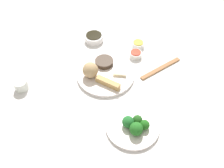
{
  "coord_description": "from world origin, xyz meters",
  "views": [
    {
      "loc": [
        -0.17,
        0.81,
        0.9
      ],
      "look_at": [
        -0.06,
        0.07,
        0.06
      ],
      "focal_mm": 41.04,
      "sensor_mm": 36.0,
      "label": 1
    }
  ],
  "objects_px": {
    "teacup": "(21,85)",
    "chopsticks_pair": "(161,68)",
    "main_plate": "(106,75)",
    "sauce_ramekin_hot_mustard": "(138,45)",
    "sauce_ramekin_sweet_and_sour": "(136,55)",
    "soy_sauce_bowl": "(94,38)",
    "broccoli_plate": "(133,126)"
  },
  "relations": [
    {
      "from": "broccoli_plate",
      "to": "teacup",
      "type": "distance_m",
      "value": 0.53
    },
    {
      "from": "soy_sauce_bowl",
      "to": "broccoli_plate",
      "type": "bearing_deg",
      "value": 116.27
    },
    {
      "from": "main_plate",
      "to": "sauce_ramekin_sweet_and_sour",
      "type": "height_order",
      "value": "sauce_ramekin_sweet_and_sour"
    },
    {
      "from": "soy_sauce_bowl",
      "to": "sauce_ramekin_hot_mustard",
      "type": "bearing_deg",
      "value": 175.08
    },
    {
      "from": "broccoli_plate",
      "to": "sauce_ramekin_sweet_and_sour",
      "type": "height_order",
      "value": "sauce_ramekin_sweet_and_sour"
    },
    {
      "from": "sauce_ramekin_hot_mustard",
      "to": "chopsticks_pair",
      "type": "xyz_separation_m",
      "value": [
        -0.12,
        0.15,
        -0.01
      ]
    },
    {
      "from": "sauce_ramekin_hot_mustard",
      "to": "chopsticks_pair",
      "type": "height_order",
      "value": "sauce_ramekin_hot_mustard"
    },
    {
      "from": "chopsticks_pair",
      "to": "teacup",
      "type": "bearing_deg",
      "value": 19.27
    },
    {
      "from": "main_plate",
      "to": "sauce_ramekin_sweet_and_sour",
      "type": "relative_size",
      "value": 4.3
    },
    {
      "from": "sauce_ramekin_hot_mustard",
      "to": "teacup",
      "type": "height_order",
      "value": "teacup"
    },
    {
      "from": "teacup",
      "to": "soy_sauce_bowl",
      "type": "bearing_deg",
      "value": -123.59
    },
    {
      "from": "chopsticks_pair",
      "to": "main_plate",
      "type": "bearing_deg",
      "value": 18.44
    },
    {
      "from": "chopsticks_pair",
      "to": "broccoli_plate",
      "type": "bearing_deg",
      "value": 73.23
    },
    {
      "from": "soy_sauce_bowl",
      "to": "sauce_ramekin_sweet_and_sour",
      "type": "height_order",
      "value": "soy_sauce_bowl"
    },
    {
      "from": "broccoli_plate",
      "to": "soy_sauce_bowl",
      "type": "distance_m",
      "value": 0.58
    },
    {
      "from": "sauce_ramekin_sweet_and_sour",
      "to": "chopsticks_pair",
      "type": "distance_m",
      "value": 0.15
    },
    {
      "from": "broccoli_plate",
      "to": "chopsticks_pair",
      "type": "bearing_deg",
      "value": -106.77
    },
    {
      "from": "main_plate",
      "to": "broccoli_plate",
      "type": "xyz_separation_m",
      "value": [
        -0.15,
        0.26,
        -0.0
      ]
    },
    {
      "from": "soy_sauce_bowl",
      "to": "teacup",
      "type": "bearing_deg",
      "value": 56.41
    },
    {
      "from": "sauce_ramekin_hot_mustard",
      "to": "teacup",
      "type": "xyz_separation_m",
      "value": [
        0.5,
        0.37,
        0.01
      ]
    },
    {
      "from": "broccoli_plate",
      "to": "sauce_ramekin_hot_mustard",
      "type": "distance_m",
      "value": 0.5
    },
    {
      "from": "main_plate",
      "to": "sauce_ramekin_hot_mustard",
      "type": "height_order",
      "value": "sauce_ramekin_hot_mustard"
    },
    {
      "from": "main_plate",
      "to": "teacup",
      "type": "bearing_deg",
      "value": 19.86
    },
    {
      "from": "sauce_ramekin_sweet_and_sour",
      "to": "chopsticks_pair",
      "type": "relative_size",
      "value": 0.26
    },
    {
      "from": "main_plate",
      "to": "sauce_ramekin_sweet_and_sour",
      "type": "bearing_deg",
      "value": -129.19
    },
    {
      "from": "soy_sauce_bowl",
      "to": "sauce_ramekin_hot_mustard",
      "type": "height_order",
      "value": "soy_sauce_bowl"
    },
    {
      "from": "main_plate",
      "to": "chopsticks_pair",
      "type": "bearing_deg",
      "value": -161.56
    },
    {
      "from": "sauce_ramekin_hot_mustard",
      "to": "soy_sauce_bowl",
      "type": "bearing_deg",
      "value": -4.92
    },
    {
      "from": "main_plate",
      "to": "teacup",
      "type": "xyz_separation_m",
      "value": [
        0.36,
        0.13,
        0.01
      ]
    },
    {
      "from": "main_plate",
      "to": "soy_sauce_bowl",
      "type": "height_order",
      "value": "soy_sauce_bowl"
    },
    {
      "from": "teacup",
      "to": "chopsticks_pair",
      "type": "xyz_separation_m",
      "value": [
        -0.62,
        -0.22,
        -0.02
      ]
    },
    {
      "from": "sauce_ramekin_hot_mustard",
      "to": "sauce_ramekin_sweet_and_sour",
      "type": "xyz_separation_m",
      "value": [
        0.01,
        0.08,
        0.0
      ]
    }
  ]
}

